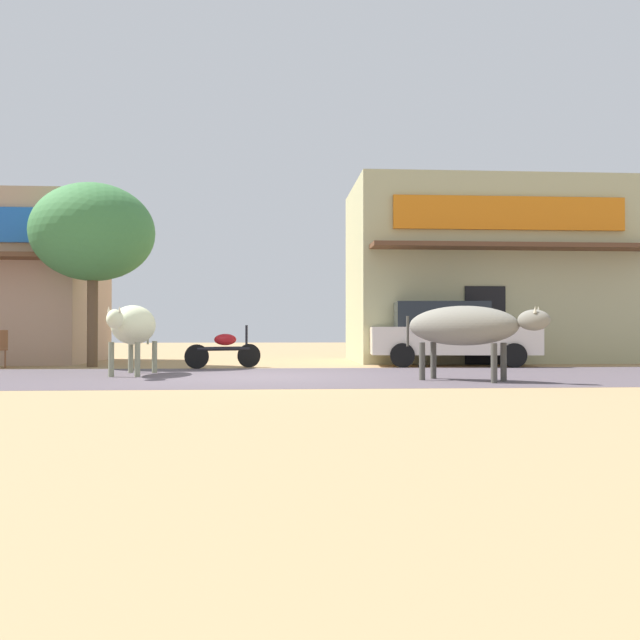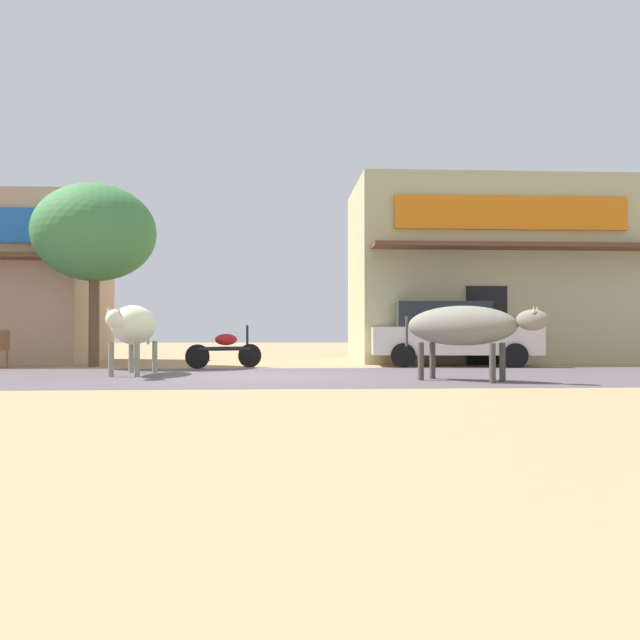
{
  "view_description": "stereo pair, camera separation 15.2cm",
  "coord_description": "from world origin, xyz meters",
  "px_view_note": "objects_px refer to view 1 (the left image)",
  "views": [
    {
      "loc": [
        0.15,
        -13.79,
        0.9
      ],
      "look_at": [
        1.21,
        1.53,
        1.14
      ],
      "focal_mm": 39.22,
      "sensor_mm": 36.0,
      "label": 1
    },
    {
      "loc": [
        0.3,
        -13.8,
        0.9
      ],
      "look_at": [
        1.21,
        1.53,
        1.14
      ],
      "focal_mm": 39.22,
      "sensor_mm": 36.0,
      "label": 2
    }
  ],
  "objects_px": {
    "cow_far_dark": "(466,326)",
    "roadside_tree": "(93,233)",
    "cow_near_brown": "(133,325)",
    "parked_hatchback_car": "(448,333)",
    "parked_motorcycle": "(225,349)"
  },
  "relations": [
    {
      "from": "parked_hatchback_car",
      "to": "cow_far_dark",
      "type": "distance_m",
      "value": 5.51
    },
    {
      "from": "roadside_tree",
      "to": "parked_motorcycle",
      "type": "bearing_deg",
      "value": -13.15
    },
    {
      "from": "parked_hatchback_car",
      "to": "parked_motorcycle",
      "type": "height_order",
      "value": "parked_hatchback_car"
    },
    {
      "from": "roadside_tree",
      "to": "parked_motorcycle",
      "type": "height_order",
      "value": "roadside_tree"
    },
    {
      "from": "roadside_tree",
      "to": "cow_far_dark",
      "type": "relative_size",
      "value": 1.94
    },
    {
      "from": "roadside_tree",
      "to": "parked_motorcycle",
      "type": "distance_m",
      "value": 4.48
    },
    {
      "from": "parked_motorcycle",
      "to": "cow_far_dark",
      "type": "bearing_deg",
      "value": -45.38
    },
    {
      "from": "parked_hatchback_car",
      "to": "cow_near_brown",
      "type": "height_order",
      "value": "parked_hatchback_car"
    },
    {
      "from": "roadside_tree",
      "to": "cow_far_dark",
      "type": "distance_m",
      "value": 9.93
    },
    {
      "from": "roadside_tree",
      "to": "cow_near_brown",
      "type": "height_order",
      "value": "roadside_tree"
    },
    {
      "from": "parked_motorcycle",
      "to": "cow_far_dark",
      "type": "distance_m",
      "value": 6.59
    },
    {
      "from": "cow_near_brown",
      "to": "cow_far_dark",
      "type": "relative_size",
      "value": 1.14
    },
    {
      "from": "cow_far_dark",
      "to": "cow_near_brown",
      "type": "bearing_deg",
      "value": 161.45
    },
    {
      "from": "cow_near_brown",
      "to": "cow_far_dark",
      "type": "height_order",
      "value": "cow_near_brown"
    },
    {
      "from": "cow_far_dark",
      "to": "roadside_tree",
      "type": "bearing_deg",
      "value": 145.53
    }
  ]
}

